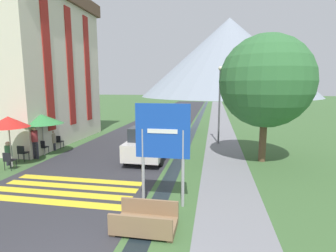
# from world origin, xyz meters

# --- Properties ---
(ground_plane) EXTENTS (160.00, 160.00, 0.00)m
(ground_plane) POSITION_xyz_m (0.00, 20.00, 0.00)
(ground_plane) COLOR #3D6033
(road) EXTENTS (6.40, 60.00, 0.01)m
(road) POSITION_xyz_m (-2.50, 30.00, 0.00)
(road) COLOR #2D2D33
(road) RESTS_ON ground_plane
(footpath) EXTENTS (2.20, 60.00, 0.01)m
(footpath) POSITION_xyz_m (3.60, 30.00, 0.00)
(footpath) COLOR slate
(footpath) RESTS_ON ground_plane
(drainage_channel) EXTENTS (0.60, 60.00, 0.00)m
(drainage_channel) POSITION_xyz_m (1.20, 30.00, 0.00)
(drainage_channel) COLOR black
(drainage_channel) RESTS_ON ground_plane
(crosswalk_marking) EXTENTS (5.44, 2.54, 0.01)m
(crosswalk_marking) POSITION_xyz_m (-2.50, 4.22, 0.01)
(crosswalk_marking) COLOR yellow
(crosswalk_marking) RESTS_ON ground_plane
(mountain_distant) EXTENTS (60.03, 60.03, 26.56)m
(mountain_distant) POSITION_xyz_m (7.32, 90.81, 13.28)
(mountain_distant) COLOR gray
(mountain_distant) RESTS_ON ground_plane
(hotel_building) EXTENTS (6.17, 9.28, 10.22)m
(hotel_building) POSITION_xyz_m (-9.40, 12.00, 5.54)
(hotel_building) COLOR beige
(hotel_building) RESTS_ON ground_plane
(road_sign) EXTENTS (1.77, 0.11, 3.37)m
(road_sign) POSITION_xyz_m (1.38, 3.64, 2.19)
(road_sign) COLOR #9E9EA3
(road_sign) RESTS_ON ground_plane
(footbridge) EXTENTS (1.70, 1.10, 0.65)m
(footbridge) POSITION_xyz_m (1.20, 2.06, 0.23)
(footbridge) COLOR #846647
(footbridge) RESTS_ON ground_plane
(parked_car_near) EXTENTS (1.94, 4.17, 1.82)m
(parked_car_near) POSITION_xyz_m (-0.40, 8.94, 0.91)
(parked_car_near) COLOR silver
(parked_car_near) RESTS_ON ground_plane
(parked_car_far) EXTENTS (1.96, 4.19, 1.82)m
(parked_car_far) POSITION_xyz_m (-0.33, 17.62, 0.91)
(parked_car_far) COLOR black
(parked_car_far) RESTS_ON ground_plane
(cafe_chair_nearest) EXTENTS (0.40, 0.40, 0.85)m
(cafe_chair_nearest) POSITION_xyz_m (-6.39, 5.92, 0.51)
(cafe_chair_nearest) COLOR black
(cafe_chair_nearest) RESTS_ON ground_plane
(cafe_chair_far_left) EXTENTS (0.40, 0.40, 0.85)m
(cafe_chair_far_left) POSITION_xyz_m (-6.50, 10.07, 0.51)
(cafe_chair_far_left) COLOR black
(cafe_chair_far_left) RESTS_ON ground_plane
(cafe_chair_middle) EXTENTS (0.40, 0.40, 0.85)m
(cafe_chair_middle) POSITION_xyz_m (-6.52, 8.59, 0.51)
(cafe_chair_middle) COLOR black
(cafe_chair_middle) RESTS_ON ground_plane
(cafe_chair_near_right) EXTENTS (0.40, 0.40, 0.85)m
(cafe_chair_near_right) POSITION_xyz_m (-6.77, 7.27, 0.51)
(cafe_chair_near_right) COLOR black
(cafe_chair_near_right) RESTS_ON ground_plane
(cafe_umbrella_front_red) EXTENTS (1.91, 1.91, 2.47)m
(cafe_umbrella_front_red) POSITION_xyz_m (-6.67, 6.41, 2.20)
(cafe_umbrella_front_red) COLOR #B7B2A8
(cafe_umbrella_front_red) RESTS_ON ground_plane
(cafe_umbrella_middle_green) EXTENTS (2.30, 2.30, 2.33)m
(cafe_umbrella_middle_green) POSITION_xyz_m (-6.49, 8.62, 2.06)
(cafe_umbrella_middle_green) COLOR #B7B2A8
(cafe_umbrella_middle_green) RESTS_ON ground_plane
(person_seated_near) EXTENTS (0.32, 0.32, 1.21)m
(person_seated_near) POSITION_xyz_m (-6.94, 6.54, 0.67)
(person_seated_near) COLOR #282833
(person_seated_near) RESTS_ON ground_plane
(person_standing_terrace) EXTENTS (0.32, 0.32, 1.75)m
(person_standing_terrace) POSITION_xyz_m (-6.43, 7.85, 1.02)
(person_standing_terrace) COLOR #282833
(person_standing_terrace) RESTS_ON ground_plane
(person_seated_far) EXTENTS (0.32, 0.32, 1.25)m
(person_seated_far) POSITION_xyz_m (-6.62, 9.68, 0.69)
(person_seated_far) COLOR #282833
(person_seated_far) RESTS_ON ground_plane
(streetlamp) EXTENTS (0.28, 0.28, 5.17)m
(streetlamp) POSITION_xyz_m (3.31, 13.45, 3.06)
(streetlamp) COLOR #515156
(streetlamp) RESTS_ON ground_plane
(tree_by_path) EXTENTS (4.65, 4.65, 6.46)m
(tree_by_path) POSITION_xyz_m (5.50, 9.53, 4.12)
(tree_by_path) COLOR brown
(tree_by_path) RESTS_ON ground_plane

